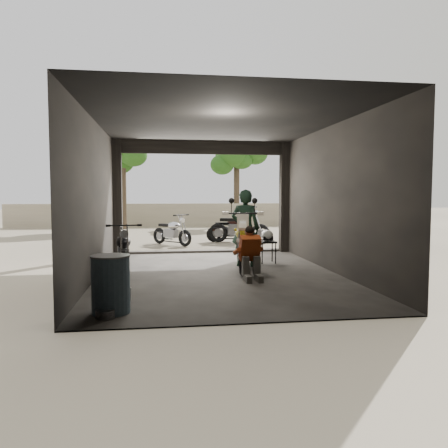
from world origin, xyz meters
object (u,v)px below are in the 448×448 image
object	(u,v)px
rider	(245,228)
outside_bike_c	(239,225)
stool	(267,244)
outside_bike_b	(230,227)
mechanic	(251,255)
sign_post	(303,195)
outside_bike_a	(172,230)
helmet	(267,235)
oil_drum	(111,285)
main_bike	(243,240)
left_bike	(123,248)

from	to	relation	value
rider	outside_bike_c	bearing A→B (deg)	-76.80
stool	outside_bike_c	bearing A→B (deg)	88.65
outside_bike_b	rider	bearing A→B (deg)	171.06
rider	mechanic	bearing A→B (deg)	104.83
mechanic	sign_post	distance (m)	6.52
outside_bike_b	outside_bike_c	bearing A→B (deg)	-153.74
mechanic	outside_bike_a	bearing A→B (deg)	101.24
mechanic	stool	xyz separation A→B (m)	(0.83, 2.05, -0.04)
helmet	oil_drum	distance (m)	5.30
main_bike	outside_bike_c	bearing A→B (deg)	92.09
main_bike	mechanic	distance (m)	1.36
outside_bike_c	helmet	world-z (taller)	outside_bike_c
main_bike	oil_drum	world-z (taller)	main_bike
main_bike	outside_bike_a	size ratio (longest dim) A/B	1.31
stool	helmet	distance (m)	0.22
left_bike	oil_drum	distance (m)	3.27
left_bike	mechanic	bearing A→B (deg)	-32.83
rider	oil_drum	distance (m)	4.58
outside_bike_a	rider	world-z (taller)	rider
stool	helmet	bearing A→B (deg)	80.16
main_bike	helmet	xyz separation A→B (m)	(0.74, 0.75, 0.02)
outside_bike_a	mechanic	size ratio (longest dim) A/B	1.49
left_bike	rider	xyz separation A→B (m)	(2.76, 0.43, 0.36)
outside_bike_b	stool	xyz separation A→B (m)	(0.13, -4.98, -0.04)
oil_drum	stool	bearing A→B (deg)	51.28
rider	helmet	distance (m)	0.81
left_bike	outside_bike_b	distance (m)	6.67
rider	stool	bearing A→B (deg)	-125.36
rider	outside_bike_a	bearing A→B (deg)	-49.06
left_bike	outside_bike_a	bearing A→B (deg)	69.65
main_bike	left_bike	size ratio (longest dim) A/B	1.25
outside_bike_c	outside_bike_b	bearing A→B (deg)	50.16
outside_bike_b	sign_post	bearing A→B (deg)	-124.33
main_bike	helmet	size ratio (longest dim) A/B	6.63
mechanic	oil_drum	size ratio (longest dim) A/B	1.24
rider	oil_drum	size ratio (longest dim) A/B	2.17
outside_bike_a	rider	bearing A→B (deg)	-113.22
main_bike	oil_drum	bearing A→B (deg)	-115.73
main_bike	outside_bike_c	world-z (taller)	main_bike
outside_bike_a	outside_bike_c	size ratio (longest dim) A/B	0.82
mechanic	main_bike	bearing A→B (deg)	84.57
oil_drum	left_bike	bearing A→B (deg)	91.78
stool	oil_drum	world-z (taller)	oil_drum
outside_bike_b	stool	size ratio (longest dim) A/B	2.74
rider	stool	world-z (taller)	rider
rider	stool	distance (m)	0.87
outside_bike_a	helmet	xyz separation A→B (m)	(2.25, -4.15, 0.17)
mechanic	helmet	xyz separation A→B (m)	(0.84, 2.09, 0.17)
outside_bike_c	oil_drum	bearing A→B (deg)	178.91
left_bike	outside_bike_c	xyz separation A→B (m)	(3.50, 5.41, 0.09)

